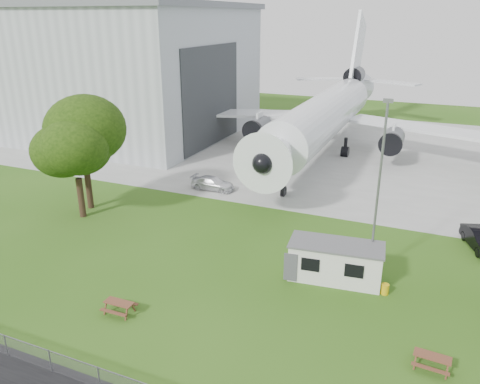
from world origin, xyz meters
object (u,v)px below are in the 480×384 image
at_px(hangar, 97,67).
at_px(picnic_west, 120,313).
at_px(picnic_east, 430,368).
at_px(site_cabin, 336,261).
at_px(airliner, 327,112).

relative_size(hangar, picnic_west, 23.89).
distance_m(hangar, picnic_east, 63.72).
xyz_separation_m(site_cabin, picnic_east, (6.40, -6.67, -1.31)).
bearing_deg(hangar, site_cabin, -35.20).
height_order(site_cabin, picnic_west, site_cabin).
bearing_deg(airliner, hangar, 179.78).
distance_m(airliner, picnic_east, 40.65).
relative_size(airliner, picnic_east, 26.52).
bearing_deg(picnic_west, site_cabin, 38.22).
xyz_separation_m(airliner, picnic_east, (14.49, -37.62, -5.27)).
xyz_separation_m(hangar, site_cabin, (44.06, -31.08, -8.09)).
xyz_separation_m(hangar, picnic_west, (33.05, -40.06, -9.41)).
bearing_deg(hangar, picnic_east, -36.81).
bearing_deg(picnic_east, site_cabin, 138.01).
height_order(hangar, picnic_east, hangar).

